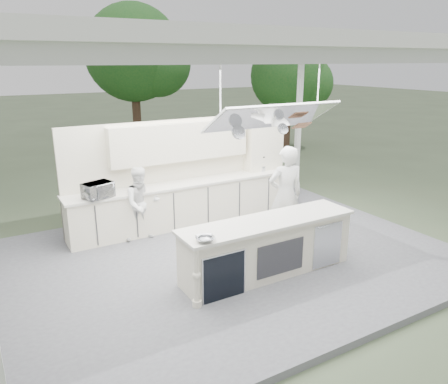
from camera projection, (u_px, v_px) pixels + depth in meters
ground at (229, 261)px, 8.08m from camera, size 90.00×90.00×0.00m
stage_deck at (229, 258)px, 8.06m from camera, size 8.00×6.00×0.12m
tent at (231, 51)px, 6.99m from camera, size 8.20×6.20×3.86m
demo_island at (267, 247)px, 7.24m from camera, size 3.10×0.79×0.95m
back_counter at (185, 203)px, 9.48m from camera, size 5.08×0.72×0.95m
back_wall_unit at (198, 155)px, 9.59m from camera, size 5.05×0.48×2.25m
tree_cluster at (81, 68)px, 15.13m from camera, size 19.55×9.40×5.85m
head_chef at (285, 195)px, 8.39m from camera, size 0.79×0.61×1.93m
sous_chef at (142, 204)px, 8.59m from camera, size 0.72×0.57×1.48m
toaster_oven at (98, 190)px, 8.23m from camera, size 0.62×0.52×0.30m
bowl_large at (205, 239)px, 6.28m from camera, size 0.35×0.35×0.07m
bowl_small at (205, 239)px, 6.28m from camera, size 0.28×0.28×0.07m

